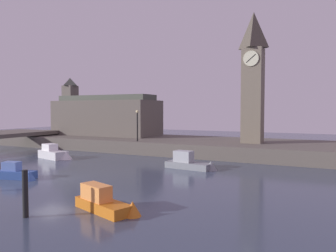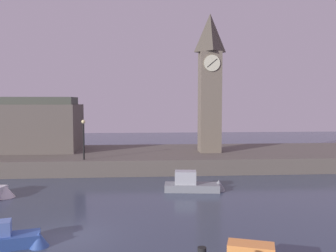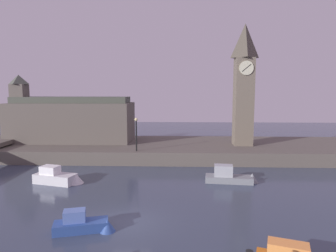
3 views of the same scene
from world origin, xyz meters
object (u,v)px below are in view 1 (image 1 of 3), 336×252
object	(u,v)px
clock_tower	(253,75)
mooring_post_right	(25,194)
boat_tour_blue	(18,173)
streetlamp	(137,122)
boat_cruiser_grey	(193,164)
boat_ferry_white	(55,154)
boat_patrol_orange	(107,203)
parliament_hall	(104,116)

from	to	relation	value
clock_tower	mooring_post_right	size ratio (longest dim) A/B	6.27
boat_tour_blue	clock_tower	bearing A→B (deg)	56.88
clock_tower	mooring_post_right	world-z (taller)	clock_tower
streetlamp	boat_cruiser_grey	xyz separation A→B (m)	(9.56, -6.18, -3.34)
boat_cruiser_grey	boat_ferry_white	world-z (taller)	boat_ferry_white
streetlamp	boat_patrol_orange	world-z (taller)	streetlamp
mooring_post_right	boat_patrol_orange	world-z (taller)	mooring_post_right
clock_tower	boat_tour_blue	bearing A→B (deg)	-123.12
clock_tower	boat_cruiser_grey	world-z (taller)	clock_tower
boat_cruiser_grey	boat_tour_blue	bearing A→B (deg)	-136.58
boat_ferry_white	boat_patrol_orange	distance (m)	20.34
clock_tower	boat_ferry_white	xyz separation A→B (m)	(-18.31, -11.34, -8.48)
clock_tower	boat_tour_blue	world-z (taller)	clock_tower
clock_tower	parliament_hall	bearing A→B (deg)	174.16
clock_tower	boat_tour_blue	xyz separation A→B (m)	(-13.18, -20.20, -8.62)
parliament_hall	boat_ferry_white	bearing A→B (deg)	-73.91
clock_tower	boat_ferry_white	bearing A→B (deg)	-148.22
boat_tour_blue	boat_ferry_white	world-z (taller)	boat_ferry_white
clock_tower	streetlamp	size ratio (longest dim) A/B	3.94
parliament_hall	boat_ferry_white	distance (m)	14.67
boat_tour_blue	boat_patrol_orange	bearing A→B (deg)	-17.96
boat_patrol_orange	clock_tower	bearing A→B (deg)	84.73
streetlamp	boat_ferry_white	size ratio (longest dim) A/B	0.80
streetlamp	boat_patrol_orange	size ratio (longest dim) A/B	0.85
boat_cruiser_grey	boat_ferry_white	distance (m)	15.44
parliament_hall	mooring_post_right	size ratio (longest dim) A/B	6.82
streetlamp	boat_tour_blue	xyz separation A→B (m)	(-0.72, -15.91, -3.39)
clock_tower	parliament_hall	xyz separation A→B (m)	(-22.24, 2.27, -4.69)
streetlamp	boat_tour_blue	world-z (taller)	streetlamp
streetlamp	boat_ferry_white	distance (m)	9.73
boat_patrol_orange	streetlamp	bearing A→B (deg)	117.78
parliament_hall	boat_cruiser_grey	world-z (taller)	parliament_hall
boat_cruiser_grey	streetlamp	bearing A→B (deg)	147.12
boat_ferry_white	boat_patrol_orange	bearing A→B (deg)	-37.61
boat_tour_blue	boat_ferry_white	distance (m)	10.24
clock_tower	parliament_hall	world-z (taller)	clock_tower
boat_patrol_orange	parliament_hall	bearing A→B (deg)	127.59
boat_tour_blue	boat_ferry_white	bearing A→B (deg)	120.10
clock_tower	boat_tour_blue	size ratio (longest dim) A/B	3.82
clock_tower	parliament_hall	size ratio (longest dim) A/B	0.92
streetlamp	boat_cruiser_grey	distance (m)	11.86
mooring_post_right	boat_tour_blue	world-z (taller)	mooring_post_right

